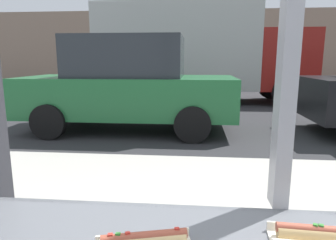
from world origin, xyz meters
TOP-DOWN VIEW (x-y plane):
  - ground_plane at (0.00, 8.00)m, footprint 60.00×60.00m
  - sidewalk_strip at (0.00, 1.60)m, footprint 16.00×2.80m
  - building_facade_far at (0.00, 18.30)m, footprint 28.00×1.20m
  - hotdog_tray_near at (0.05, -0.14)m, footprint 0.27×0.11m
  - parked_car_green at (-1.63, 5.14)m, footprint 4.17×1.91m
  - box_truck at (-0.27, 9.67)m, footprint 6.96×2.44m

SIDE VIEW (x-z plane):
  - ground_plane at x=0.00m, z-range 0.00..0.00m
  - sidewalk_strip at x=0.00m, z-range 0.00..0.16m
  - parked_car_green at x=-1.63m, z-range -0.01..1.86m
  - hotdog_tray_near at x=0.05m, z-range 0.94..0.99m
  - box_truck at x=-0.27m, z-range 0.12..3.27m
  - building_facade_far at x=0.00m, z-range 0.00..4.26m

